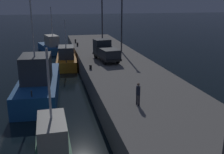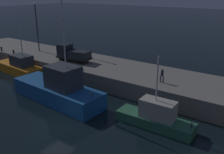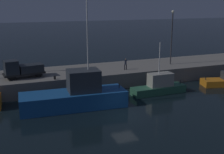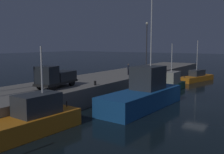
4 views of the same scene
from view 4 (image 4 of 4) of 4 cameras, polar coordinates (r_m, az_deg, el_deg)
ground_plane at (r=31.08m, az=17.87°, el=-5.89°), size 320.00×320.00×0.00m
pier_quay at (r=36.76m, az=-3.05°, el=-1.81°), size 69.25×8.55×2.17m
fishing_trawler_red at (r=50.99m, az=18.06°, el=0.00°), size 9.07×4.54×7.53m
fishing_boat_blue at (r=21.02m, az=-17.73°, el=-9.10°), size 9.18×3.39×6.74m
fishing_boat_white at (r=28.40m, az=6.94°, el=-3.78°), size 12.37×4.43×12.47m
fishing_trawler_green at (r=39.64m, az=12.89°, el=-1.39°), size 7.60×2.23×6.95m
lamp_post_central at (r=47.66m, az=7.61°, el=7.53°), size 0.44×0.44×8.58m
utility_truck at (r=28.48m, az=-12.37°, el=-0.00°), size 5.55×2.66×2.46m
dockworker at (r=39.86m, az=3.61°, el=1.85°), size 0.44×0.35×1.67m
bollard_east at (r=29.87m, az=-3.72°, el=-1.34°), size 0.28×0.28×0.50m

